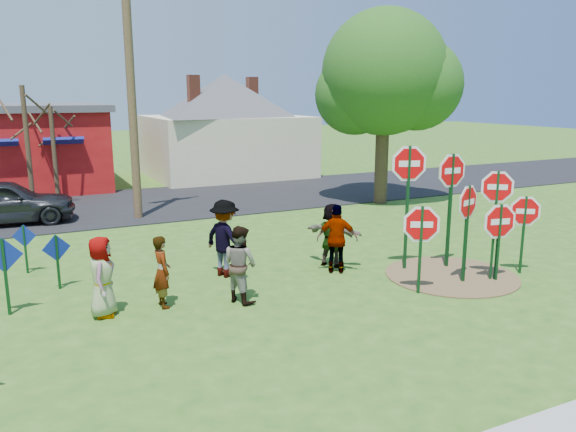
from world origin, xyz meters
The scene contains 25 objects.
ground centered at (0.00, 0.00, 0.00)m, with size 120.00×120.00×0.00m, color #2C5A19.
road centered at (0.00, 11.50, 0.02)m, with size 120.00×7.50×0.04m, color black.
dirt_patch centered at (4.50, -1.00, 0.01)m, with size 3.20×3.20×0.03m, color brown.
cream_house centered at (5.50, 18.00, 2.92)m, with size 9.40×9.40×6.50m.
stop_sign_a centered at (3.00, -1.60, 1.43)m, with size 0.98×0.55×2.14m.
stop_sign_b centered at (3.80, -0.05, 2.40)m, with size 1.14×0.41×3.30m.
stop_sign_c centered at (5.13, -1.64, 1.95)m, with size 0.83×0.62×2.77m.
stop_sign_d centered at (4.89, -0.38, 2.23)m, with size 1.16×0.08×3.08m.
stop_sign_e centered at (5.20, -1.73, 1.33)m, with size 1.11×0.25×2.02m.
stop_sign_f centered at (6.20, -1.57, 1.45)m, with size 0.85×0.57×2.08m.
stop_sign_g centered at (4.43, -1.47, 1.71)m, with size 1.03×0.36×2.47m.
blue_diamond_b centered at (-5.26, 1.01, 1.01)m, with size 0.72×0.10×1.61m.
blue_diamond_c centered at (-4.22, 2.22, 0.80)m, with size 0.62×0.16×1.28m.
blue_diamond_d centered at (-4.85, 3.80, 0.77)m, with size 0.55×0.18×1.24m.
person_a centered at (-3.54, 0.11, 0.82)m, with size 0.80×0.52×1.65m, color #3E4095.
person_b centered at (-2.34, 0.08, 0.77)m, with size 0.56×0.37×1.53m, color #2D7768.
person_c centered at (-0.77, -0.33, 0.83)m, with size 0.81×0.63×1.67m, color brown.
person_d centered at (-0.47, 1.44, 0.95)m, with size 1.22×0.70×1.89m, color #323237.
person_e centered at (2.10, 0.46, 0.87)m, with size 1.01×0.42×1.73m, color #462B4F.
person_f centered at (2.28, 1.03, 0.83)m, with size 1.53×0.49×1.65m, color #1E4A2D.
suv centered at (-5.37, 9.88, 0.81)m, with size 1.81×4.50×1.53m, color #29282D.
utility_pole centered at (-1.09, 8.95, 5.02)m, with size 2.29×0.71×9.54m.
leafy_tree centered at (8.54, 7.60, 4.93)m, with size 5.39×4.91×7.66m.
bare_tree_east centered at (-4.42, 12.34, 3.03)m, with size 1.80×1.80×4.69m.
bare_tree_extra centered at (-3.42, 14.03, 2.51)m, with size 1.80×1.80×3.88m.
Camera 1 is at (-4.85, -11.06, 4.38)m, focal length 35.00 mm.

